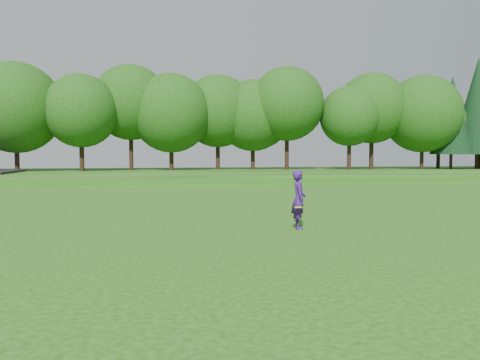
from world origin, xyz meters
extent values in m
plane|color=#1C470D|center=(0.00, 0.00, 0.00)|extent=(140.00, 140.00, 0.00)
cube|color=#1C470D|center=(0.00, 34.00, 0.30)|extent=(130.00, 30.00, 0.60)
cube|color=gray|center=(0.00, 20.00, 0.02)|extent=(130.00, 1.60, 0.04)
imported|color=#3E1974|center=(4.56, -1.31, 0.90)|extent=(0.54, 0.72, 1.80)
cylinder|color=#B2F126|center=(4.42, -1.69, 0.71)|extent=(0.25, 0.25, 0.02)
camera|label=1|loc=(-0.12, -14.88, 2.24)|focal=35.00mm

